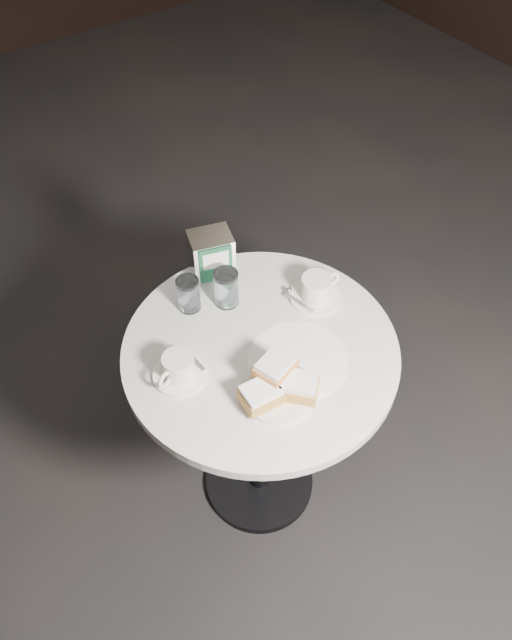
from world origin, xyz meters
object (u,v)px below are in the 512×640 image
object	(u,v)px
cafe_table	(260,392)
water_glass_left	(188,294)
beignet_plate	(278,385)
napkin_dispenser	(211,255)
coffee_cup_right	(316,289)
coffee_cup_left	(179,368)
water_glass_right	(226,288)

from	to	relation	value
cafe_table	water_glass_left	size ratio (longest dim) A/B	7.62
beignet_plate	water_glass_left	xyz separation A→B (m)	(-0.03, 0.36, 0.02)
napkin_dispenser	beignet_plate	bearing A→B (deg)	-85.29
coffee_cup_right	napkin_dispenser	world-z (taller)	napkin_dispenser
coffee_cup_left	coffee_cup_right	xyz separation A→B (m)	(0.43, 0.02, 0.00)
coffee_cup_right	napkin_dispenser	xyz separation A→B (m)	(-0.18, 0.24, 0.04)
beignet_plate	napkin_dispenser	size ratio (longest dim) A/B	1.76
cafe_table	napkin_dispenser	distance (m)	0.40
coffee_cup_right	water_glass_right	size ratio (longest dim) A/B	1.41
water_glass_right	napkin_dispenser	bearing A→B (deg)	76.63
cafe_table	coffee_cup_right	xyz separation A→B (m)	(0.22, 0.06, 0.23)
coffee_cup_left	napkin_dispenser	world-z (taller)	napkin_dispenser
coffee_cup_left	water_glass_left	distance (m)	0.23
water_glass_right	napkin_dispenser	distance (m)	0.12
water_glass_left	water_glass_right	world-z (taller)	water_glass_right
coffee_cup_right	water_glass_right	xyz separation A→B (m)	(-0.20, 0.12, 0.02)
water_glass_right	coffee_cup_right	bearing A→B (deg)	-30.90
napkin_dispenser	coffee_cup_left	bearing A→B (deg)	-118.30
water_glass_left	napkin_dispenser	distance (m)	0.14
napkin_dispenser	coffee_cup_right	bearing A→B (deg)	-37.21
water_glass_left	coffee_cup_right	bearing A→B (deg)	-28.85
coffee_cup_right	napkin_dispenser	distance (m)	0.30
cafe_table	water_glass_left	distance (m)	0.34
beignet_plate	coffee_cup_right	xyz separation A→B (m)	(0.27, 0.19, -0.00)
coffee_cup_left	coffee_cup_right	distance (m)	0.43
cafe_table	coffee_cup_left	bearing A→B (deg)	169.67
coffee_cup_left	coffee_cup_right	bearing A→B (deg)	-18.03
beignet_plate	coffee_cup_left	xyz separation A→B (m)	(-0.16, 0.18, -0.00)
cafe_table	coffee_cup_left	xyz separation A→B (m)	(-0.21, 0.04, 0.23)
beignet_plate	coffee_cup_right	bearing A→B (deg)	36.08
coffee_cup_right	napkin_dispenser	size ratio (longest dim) A/B	1.11
cafe_table	coffee_cup_left	world-z (taller)	coffee_cup_left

